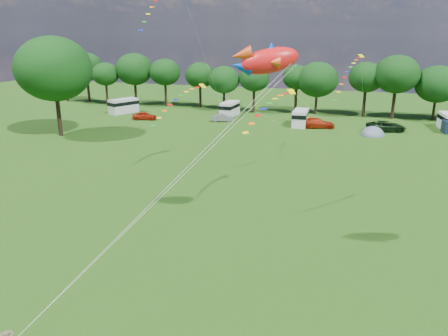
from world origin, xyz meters
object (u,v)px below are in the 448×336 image
(car_c, at_px, (318,123))
(campervan_b, at_px, (230,108))
(car_b, at_px, (222,118))
(car_a, at_px, (144,116))
(campervan_c, at_px, (301,117))
(big_tree, at_px, (54,69))
(fish_kite, at_px, (264,61))
(tent_greyblue, at_px, (372,135))
(car_d, at_px, (386,126))
(tent_orange, at_px, (312,126))
(campervan_a, at_px, (124,105))

(car_c, relative_size, campervan_b, 0.96)
(car_b, relative_size, car_c, 0.70)
(car_a, bearing_deg, campervan_c, -96.91)
(big_tree, height_order, campervan_b, big_tree)
(campervan_c, xyz_separation_m, fish_kite, (3.09, -40.60, 10.73))
(tent_greyblue, bearing_deg, big_tree, -162.27)
(big_tree, bearing_deg, car_d, 20.87)
(car_a, relative_size, tent_greyblue, 1.09)
(car_a, relative_size, car_c, 0.81)
(car_d, bearing_deg, tent_greyblue, 135.26)
(car_b, height_order, tent_greyblue, tent_greyblue)
(car_a, xyz_separation_m, tent_orange, (26.66, 3.13, -0.63))
(car_a, bearing_deg, car_d, -99.66)
(car_c, distance_m, fish_kite, 41.25)
(big_tree, bearing_deg, car_a, 67.64)
(car_c, bearing_deg, tent_orange, 24.68)
(car_c, distance_m, tent_orange, 1.63)
(car_d, height_order, campervan_a, campervan_a)
(car_a, height_order, campervan_c, campervan_c)
(tent_greyblue, bearing_deg, fish_kite, -101.32)
(big_tree, bearing_deg, campervan_c, 28.66)
(campervan_a, xyz_separation_m, fish_kite, (34.40, -42.16, 10.67))
(car_a, distance_m, campervan_a, 7.84)
(big_tree, distance_m, car_c, 37.75)
(big_tree, xyz_separation_m, car_c, (33.28, 15.79, -8.29))
(campervan_a, distance_m, fish_kite, 55.44)
(car_b, xyz_separation_m, tent_orange, (14.06, 0.80, -0.58))
(car_b, xyz_separation_m, car_d, (24.66, 0.25, 0.15))
(big_tree, xyz_separation_m, campervan_b, (17.94, 21.28, -7.72))
(car_d, bearing_deg, big_tree, 95.74)
(car_d, xyz_separation_m, campervan_b, (-24.98, 4.91, 0.54))
(car_b, height_order, car_d, car_d)
(campervan_a, bearing_deg, fish_kite, -115.82)
(campervan_c, height_order, fish_kite, fish_kite)
(car_d, relative_size, campervan_c, 1.11)
(car_a, bearing_deg, campervan_b, -72.22)
(campervan_a, bearing_deg, big_tree, -152.79)
(campervan_a, bearing_deg, campervan_b, -55.90)
(campervan_c, bearing_deg, big_tree, 117.14)
(fish_kite, bearing_deg, campervan_a, 111.98)
(car_a, height_order, tent_greyblue, car_a)
(big_tree, height_order, fish_kite, big_tree)
(tent_orange, distance_m, fish_kite, 42.55)
(big_tree, relative_size, campervan_c, 2.67)
(tent_orange, distance_m, tent_greyblue, 9.54)
(car_b, distance_m, campervan_a, 19.12)
(tent_greyblue, bearing_deg, car_d, 60.39)
(car_d, distance_m, fish_kite, 42.81)
(car_b, xyz_separation_m, fish_kite, (15.41, -40.00, 11.42))
(car_b, xyz_separation_m, campervan_c, (12.32, 0.60, 0.70))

